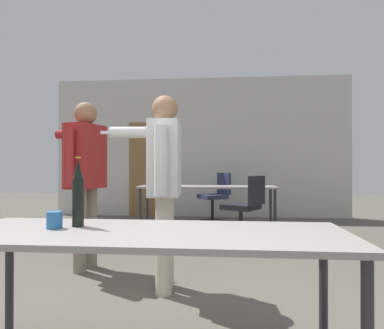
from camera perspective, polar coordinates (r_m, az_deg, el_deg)
name	(u,v)px	position (r m, az deg, el deg)	size (l,w,h in m)	color
back_wall	(198,148)	(7.45, 1.08, 2.80)	(6.36, 0.12, 3.00)	beige
conference_table_near	(149,244)	(1.82, -7.24, -12.97)	(2.04, 0.73, 0.74)	gray
conference_table_far	(207,190)	(5.91, 2.53, -4.23)	(2.34, 0.65, 0.74)	gray
person_center_tall	(163,173)	(2.99, -4.82, -1.46)	(0.81, 0.67, 1.70)	beige
person_near_casual	(84,168)	(3.75, -17.50, -0.61)	(0.76, 0.76, 1.75)	slate
office_chair_far_right	(216,198)	(6.73, 3.98, -5.67)	(0.68, 0.65, 0.96)	black
office_chair_far_left	(245,209)	(5.12, 8.88, -7.42)	(0.68, 0.65, 0.94)	black
beer_bottle	(78,194)	(2.00, -18.46, -4.63)	(0.06, 0.06, 0.39)	black
drink_cup	(54,220)	(1.99, -21.95, -8.58)	(0.08, 0.08, 0.09)	#2866A3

